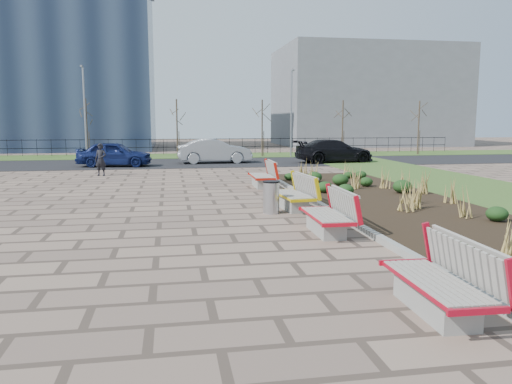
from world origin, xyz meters
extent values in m
plane|color=#7C6555|center=(0.00, 0.00, 0.00)|extent=(120.00, 120.00, 0.00)
cube|color=black|center=(6.25, 5.00, 0.05)|extent=(4.50, 18.00, 0.10)
cube|color=gray|center=(3.92, 5.00, 0.07)|extent=(0.16, 18.00, 0.15)
cube|color=#33511E|center=(0.00, 28.00, 0.02)|extent=(80.00, 5.00, 0.04)
cube|color=black|center=(0.00, 22.00, 0.01)|extent=(80.00, 7.00, 0.02)
cylinder|color=#B2B2B7|center=(2.26, 4.89, 0.45)|extent=(0.46, 0.46, 0.90)
imported|color=black|center=(-3.75, 15.66, 0.77)|extent=(0.65, 0.53, 1.53)
imported|color=#121C4F|center=(-3.61, 20.33, 0.72)|extent=(4.29, 2.16, 1.40)
imported|color=gray|center=(2.16, 21.65, 0.75)|extent=(4.49, 1.70, 1.46)
imported|color=black|center=(9.47, 20.80, 0.72)|extent=(5.02, 2.43, 1.41)
cube|color=slate|center=(20.00, 42.00, 5.00)|extent=(18.00, 12.00, 10.00)
camera|label=1|loc=(-0.52, -8.73, 2.62)|focal=35.00mm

